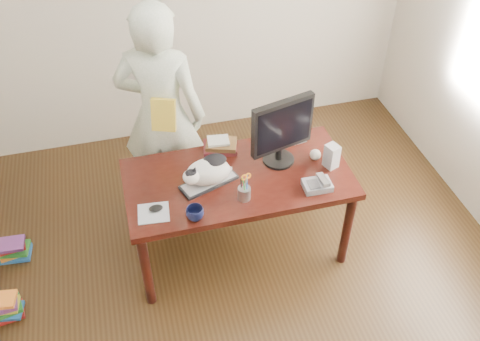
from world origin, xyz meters
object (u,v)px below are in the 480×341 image
Objects in this scene: monitor at (282,129)px; baseball at (315,155)px; person at (162,116)px; speaker at (332,156)px; keyboard at (209,182)px; mouse at (156,208)px; coffee_mug at (195,213)px; phone at (318,185)px; calculator at (293,135)px; book_stack at (220,145)px; desk at (236,184)px; book_pile_b at (13,249)px; pen_cup at (244,192)px; book_pile_a at (4,308)px; cat at (207,172)px.

monitor reaches higher than baseball.
person reaches higher than monitor.
keyboard is at bearing 156.37° from speaker.
mouse is 0.84× the size of coffee_mug.
calculator is at bearing 89.69° from phone.
monitor reaches higher than book_stack.
baseball is at bearing -3.43° from desk.
book_pile_b is at bearing 172.43° from baseball.
monitor is (0.33, -0.00, 0.45)m from desk.
pen_cup is 0.55m from book_stack.
phone is 1.07× the size of speaker.
book_stack reaches higher than mouse.
speaker is (0.34, -0.13, -0.21)m from monitor.
pen_cup is 1.12× the size of phone.
book_pile_b is at bearing 169.23° from calculator.
baseball is 0.39× the size of calculator.
keyboard is 1.69m from book_pile_a.
cat is at bearing -14.01° from book_pile_b.
speaker is at bearing -14.21° from book_stack.
calculator reaches higher than book_pile_b.
book_stack is (0.16, 0.34, 0.03)m from keyboard.
phone is 0.26m from speaker.
speaker is (0.89, -0.04, 0.08)m from keyboard.
speaker is 0.10× the size of person.
book_stack is 1.35× the size of calculator.
phone is 2.43× the size of baseball.
monitor is at bearing 20.96° from mouse.
speaker is at bearing 13.40° from pen_cup.
phone is at bearing -15.11° from book_pile_b.
calculator is at bearing 90.56° from speaker.
book_pile_b is (-1.29, -0.27, -0.85)m from person.
person reaches higher than keyboard.
pen_cup is at bearing -65.19° from keyboard.
coffee_mug is at bearing -4.91° from book_pile_a.
calculator is at bearing -176.33° from person.
calculator reaches higher than mouse.
pen_cup reaches higher than speaker.
keyboard is 0.24× the size of person.
book_pile_a is (-2.08, -0.28, -0.96)m from monitor.
cat reaches higher than book_pile_b.
person is at bearing 138.84° from phone.
person is (-0.38, 0.30, 0.13)m from book_stack.
phone is (0.17, -0.33, -0.27)m from monitor.
pen_cup is (-0.02, -0.30, 0.21)m from desk.
pen_cup is at bearing -62.75° from cat.
keyboard is at bearing 163.70° from phone.
keyboard is at bearing 134.18° from pen_cup.
keyboard is 0.63m from monitor.
pen_cup is at bearing -156.45° from baseball.
speaker is (0.17, 0.19, 0.06)m from phone.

